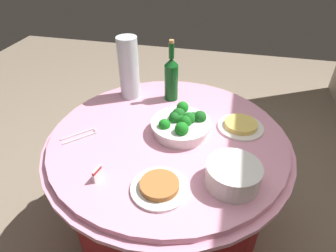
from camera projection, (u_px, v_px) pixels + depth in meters
The scene contains 10 objects.
ground_plane at pixel (168, 229), 1.80m from camera, with size 6.00×6.00×0.00m, color gray.
buffet_table at pixel (168, 188), 1.58m from camera, with size 1.16×1.16×0.74m.
broccoli_bowl at pixel (181, 124), 1.36m from camera, with size 0.28×0.28×0.11m.
plate_stack at pixel (233, 175), 1.10m from camera, with size 0.21×0.21×0.09m.
wine_bottle at pixel (171, 78), 1.57m from camera, with size 0.07×0.07×0.34m.
decorative_fruit_vase at pixel (129, 70), 1.57m from camera, with size 0.11×0.11×0.34m.
serving_tongs at pixel (80, 135), 1.36m from camera, with size 0.15×0.14×0.01m.
food_plate_peanuts at pixel (160, 187), 1.09m from camera, with size 0.22×0.22×0.04m.
food_plate_noodles at pixel (241, 126), 1.40m from camera, with size 0.22×0.22×0.03m.
label_placard_front at pixel (97, 173), 1.12m from camera, with size 0.05×0.02×0.05m.
Camera 1 is at (1.06, 0.25, 1.58)m, focal length 31.16 mm.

